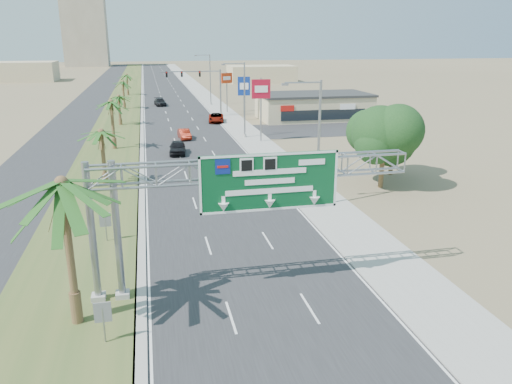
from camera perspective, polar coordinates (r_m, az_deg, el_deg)
The scene contains 30 objects.
road at distance 124.91m, azimuth -9.97°, elevation 10.92°, with size 12.00×300.00×0.02m, color #28282B.
sidewalk_right at distance 125.56m, azimuth -6.02°, elevation 11.13°, with size 4.00×300.00×0.10m, color #9E9B93.
median_grass at distance 124.88m, azimuth -14.63°, elevation 10.65°, with size 7.00×300.00×0.12m, color #3D5425.
opposing_road at distance 125.34m, azimuth -17.87°, elevation 10.39°, with size 8.00×300.00×0.02m, color #28282B.
sign_gantry at distance 25.39m, azimuth -2.08°, elevation 1.32°, with size 16.75×1.24×7.50m.
palm_near at distance 23.25m, azimuth -21.35°, elevation 0.87°, with size 5.70×5.70×8.35m.
palm_row_b at distance 47.00m, azimuth -17.28°, elevation 6.47°, with size 3.99×3.99×5.95m.
palm_row_c at distance 62.69m, azimuth -16.25°, elevation 9.76°, with size 3.99×3.99×6.75m.
palm_row_d at distance 80.68m, azimuth -15.44°, elevation 10.44°, with size 3.99×3.99×5.45m.
palm_row_e at distance 99.52m, azimuth -14.99°, elevation 12.02°, with size 3.99×3.99×6.15m.
palm_row_f at distance 124.46m, azimuth -14.56°, elevation 12.79°, with size 3.99×3.99×5.75m.
streetlight_near at distance 39.16m, azimuth 6.88°, elevation 4.80°, with size 3.27×0.44×10.00m.
streetlight_mid at distance 67.83m, azimuth -1.48°, elevation 10.11°, with size 3.27×0.44×10.00m.
streetlight_far at distance 103.24m, azimuth -5.35°, elevation 12.46°, with size 3.27×0.44×10.00m.
signal_mast at distance 87.12m, azimuth -5.42°, elevation 11.70°, with size 10.28×0.71×8.00m.
store_building at distance 85.37m, azimuth 6.58°, elevation 9.63°, with size 18.00×10.00×4.00m, color #CEBE8B.
oak_near at distance 45.78m, azimuth 14.42°, elevation 5.96°, with size 4.50×4.50×6.80m.
oak_far at distance 50.76m, azimuth 15.42°, elevation 6.12°, with size 3.50×3.50×5.60m.
median_signback_a at distance 23.31m, azimuth -17.09°, elevation -13.32°, with size 0.75×0.08×2.08m.
median_signback_b at distance 34.27m, azimuth -16.84°, elevation -3.28°, with size 0.75×0.08×2.08m.
tower_distant at distance 265.50m, azimuth -18.95°, elevation 17.23°, with size 20.00×16.00×35.00m, color gray.
building_distant_left at distance 178.85m, azimuth -25.73°, elevation 12.29°, with size 24.00×14.00×6.00m, color #CEBE8B.
building_distant_right at distance 158.47m, azimuth 0.63°, elevation 13.34°, with size 20.00×12.00×5.00m, color #CEBE8B.
car_left_lane at distance 59.23m, azimuth -8.97°, elevation 5.03°, with size 1.82×4.53×1.54m, color black.
car_mid_lane at distance 68.26m, azimuth -8.19°, elevation 6.56°, with size 1.40×4.01×1.32m, color maroon.
car_right_lane at distance 81.69m, azimuth -4.58°, elevation 8.44°, with size 2.36×5.12×1.42m, color gray.
car_far at distance 103.88m, azimuth -10.91°, elevation 10.06°, with size 2.04×5.01×1.45m, color black.
pole_sign_red_near at distance 64.78m, azimuth 0.58°, elevation 11.32°, with size 2.40×0.38×8.24m.
pole_sign_blue at distance 82.95m, azimuth -1.39°, elevation 11.83°, with size 2.02×0.65×7.28m.
pole_sign_red_far at distance 91.96m, azimuth -3.37°, elevation 12.56°, with size 2.14×1.15×7.29m.
Camera 1 is at (-5.37, -14.12, 12.97)m, focal length 35.00 mm.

